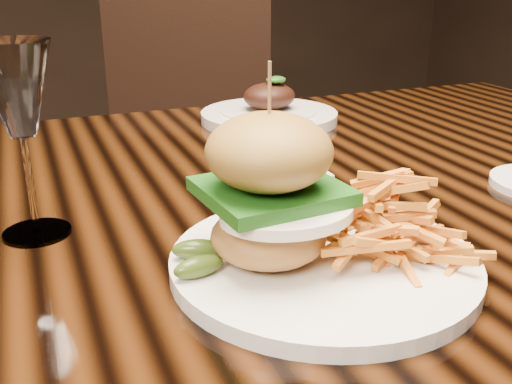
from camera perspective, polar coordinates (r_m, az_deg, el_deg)
name	(u,v)px	position (r m, az deg, el deg)	size (l,w,h in m)	color
dining_table	(223,245)	(0.77, -3.13, -5.08)	(1.60, 0.90, 0.75)	black
burger_plate	(321,219)	(0.53, 6.25, -2.58)	(0.28, 0.28, 0.19)	silver
ramekin	(286,184)	(0.70, 2.91, 0.75)	(0.08, 0.08, 0.04)	silver
wine_glass	(18,96)	(0.62, -21.75, 8.50)	(0.07, 0.07, 0.20)	white
far_dish	(269,113)	(1.06, 1.26, 7.56)	(0.24, 0.24, 0.08)	silver
chair_far	(190,146)	(1.67, -6.29, 4.36)	(0.58, 0.58, 0.95)	black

